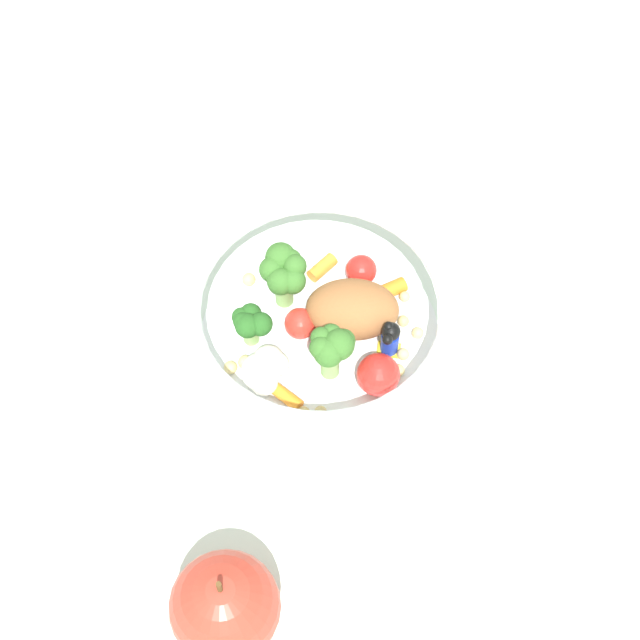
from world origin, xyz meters
TOP-DOWN VIEW (x-y plane):
  - ground_plane at (0.00, 0.00)m, footprint 2.40×2.40m
  - food_container at (-0.01, -0.02)m, footprint 0.20×0.20m
  - loose_apple at (0.05, -0.24)m, footprint 0.07×0.07m
  - folded_napkin at (0.08, 0.21)m, footprint 0.16×0.16m

SIDE VIEW (x-z plane):
  - ground_plane at x=0.00m, z-range 0.00..0.00m
  - folded_napkin at x=0.08m, z-range 0.00..0.01m
  - food_container at x=-0.01m, z-range 0.00..0.07m
  - loose_apple at x=0.05m, z-range -0.01..0.08m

